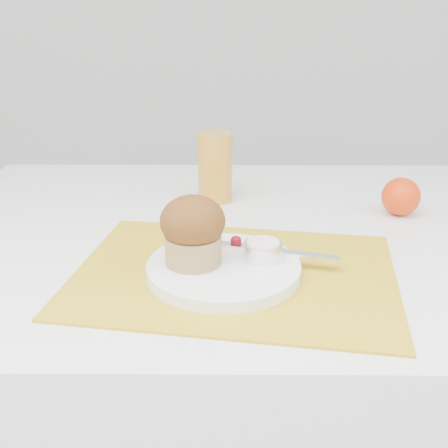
{
  "coord_description": "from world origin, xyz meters",
  "views": [
    {
      "loc": [
        -0.07,
        -0.84,
        1.13
      ],
      "look_at": [
        -0.08,
        -0.05,
        0.8
      ],
      "focal_mm": 45.0,
      "sensor_mm": 36.0,
      "label": 1
    }
  ],
  "objects_px": {
    "plate": "(224,269)",
    "juice_glass": "(215,167)",
    "orange": "(401,197)",
    "muffin": "(193,230)",
    "table": "(262,404)"
  },
  "relations": [
    {
      "from": "table",
      "to": "juice_glass",
      "type": "distance_m",
      "value": 0.48
    },
    {
      "from": "plate",
      "to": "muffin",
      "type": "bearing_deg",
      "value": 174.75
    },
    {
      "from": "muffin",
      "to": "orange",
      "type": "bearing_deg",
      "value": 34.15
    },
    {
      "from": "orange",
      "to": "juice_glass",
      "type": "height_order",
      "value": "juice_glass"
    },
    {
      "from": "table",
      "to": "juice_glass",
      "type": "height_order",
      "value": "juice_glass"
    },
    {
      "from": "table",
      "to": "plate",
      "type": "distance_m",
      "value": 0.43
    },
    {
      "from": "orange",
      "to": "muffin",
      "type": "relative_size",
      "value": 0.7
    },
    {
      "from": "plate",
      "to": "juice_glass",
      "type": "height_order",
      "value": "juice_glass"
    },
    {
      "from": "table",
      "to": "muffin",
      "type": "relative_size",
      "value": 12.01
    },
    {
      "from": "muffin",
      "to": "table",
      "type": "bearing_deg",
      "value": 55.32
    },
    {
      "from": "plate",
      "to": "juice_glass",
      "type": "relative_size",
      "value": 1.64
    },
    {
      "from": "orange",
      "to": "muffin",
      "type": "xyz_separation_m",
      "value": [
        -0.37,
        -0.25,
        0.04
      ]
    },
    {
      "from": "plate",
      "to": "orange",
      "type": "bearing_deg",
      "value": 38.0
    },
    {
      "from": "table",
      "to": "juice_glass",
      "type": "bearing_deg",
      "value": 121.84
    },
    {
      "from": "plate",
      "to": "juice_glass",
      "type": "xyz_separation_m",
      "value": [
        -0.02,
        0.33,
        0.05
      ]
    }
  ]
}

